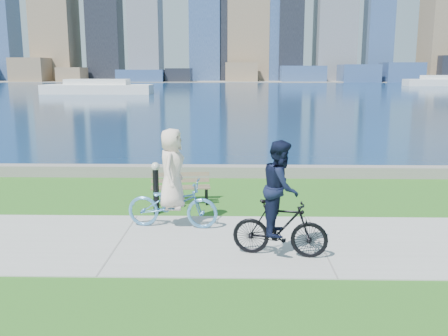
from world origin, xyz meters
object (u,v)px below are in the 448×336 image
Objects in this scene: park_bench at (181,185)px; bollard_lamp at (156,185)px; cyclist_man at (280,208)px; cyclist_woman at (172,191)px.

bollard_lamp reaches higher than park_bench.
bollard_lamp is 0.58× the size of cyclist_man.
cyclist_woman is (0.05, -2.02, 0.35)m from park_bench.
bollard_lamp is 1.18m from cyclist_woman.
park_bench is at bearing 63.72° from bollard_lamp.
cyclist_man is (2.70, -2.71, 0.21)m from bollard_lamp.
cyclist_man reaches higher than bollard_lamp.
cyclist_man is (2.22, -3.67, 0.45)m from park_bench.
bollard_lamp is at bearing 55.99° from cyclist_man.
cyclist_man reaches higher than park_bench.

